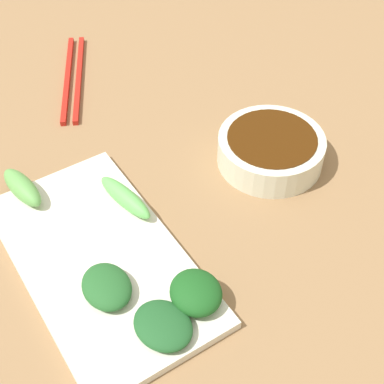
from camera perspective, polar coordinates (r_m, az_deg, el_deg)
tabletop at (r=0.73m, az=-2.66°, el=-3.19°), size 2.10×2.10×0.02m
sauce_bowl at (r=0.79m, az=7.83°, el=4.30°), size 0.14×0.14×0.04m
serving_plate at (r=0.68m, az=-9.06°, el=-6.71°), size 0.17×0.32×0.01m
broccoli_leafy_0 at (r=0.61m, az=-2.89°, el=-13.09°), size 0.07×0.08×0.02m
broccoli_stalk_1 at (r=0.76m, az=-16.49°, el=0.44°), size 0.04×0.08×0.03m
broccoli_leafy_2 at (r=0.64m, az=-8.46°, el=-9.27°), size 0.05×0.07×0.02m
broccoli_stalk_3 at (r=0.72m, az=-6.65°, el=-0.53°), size 0.04×0.10×0.02m
broccoli_leafy_4 at (r=0.63m, az=0.39°, el=-9.94°), size 0.06×0.07×0.03m
chopsticks at (r=0.96m, az=-11.71°, el=11.02°), size 0.13×0.22×0.01m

